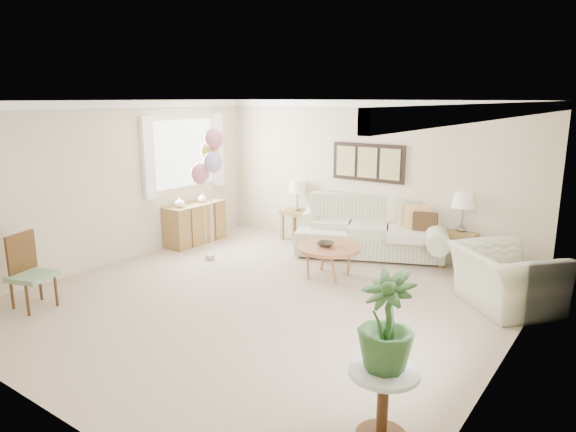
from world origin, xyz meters
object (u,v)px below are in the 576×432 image
Objects in this scene: armchair at (505,278)px; balloon_cluster at (209,157)px; sofa at (372,232)px; coffee_table at (329,249)px; accent_chair at (29,270)px.

balloon_cluster is (-4.43, -0.73, 1.32)m from armchair.
balloon_cluster is at bearing -137.35° from sofa.
coffee_table is at bearing 50.48° from armchair.
armchair is 1.25× the size of accent_chair.
armchair is at bearing -24.60° from sofa.
coffee_table is at bearing -89.59° from sofa.
sofa is 2.54× the size of armchair.
sofa is 3.18× the size of accent_chair.
sofa is 1.44m from coffee_table.
coffee_table is (0.01, -1.44, 0.05)m from sofa.
sofa is at bearing 61.32° from accent_chair.
coffee_table is 4.08m from accent_chair.
armchair is at bearing 9.31° from balloon_cluster.
sofa reaches higher than accent_chair.
accent_chair reaches higher than coffee_table.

